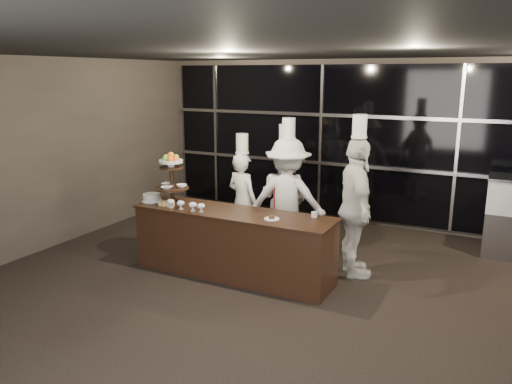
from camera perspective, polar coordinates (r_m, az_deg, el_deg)
The scene contains 13 objects.
room at distance 4.57m, azimuth 0.65°, elevation -2.41°, with size 10.00×10.00×10.00m.
window_wall at distance 9.17m, azimuth 14.55°, elevation 5.20°, with size 8.60×0.10×2.80m.
buffet_counter at distance 6.91m, azimuth -2.62°, elevation -5.87°, with size 2.84×0.74×0.92m.
display_stand at distance 7.21m, azimuth -9.63°, elevation 1.98°, with size 0.48×0.48×0.74m.
compotes at distance 6.89m, azimuth -7.99°, elevation -1.38°, with size 0.61×0.11×0.12m.
layer_cake at distance 7.45m, azimuth -11.83°, elevation -0.63°, with size 0.30×0.30×0.11m.
pastry_squares at distance 7.16m, azimuth -10.18°, elevation -1.35°, with size 0.19×0.13×0.05m.
small_plate at distance 6.40m, azimuth 1.80°, elevation -3.02°, with size 0.20×0.20×0.05m.
chef_cup at distance 6.54m, azimuth 6.69°, elevation -2.56°, with size 0.08×0.08×0.07m, color white.
chef_a at distance 7.84m, azimuth -1.55°, elevation -0.90°, with size 0.65×0.51×1.85m.
chef_b at distance 7.74m, azimuth 3.27°, elevation -0.67°, with size 0.92×0.77×2.00m.
chef_c at distance 7.45m, azimuth 3.64°, elevation -0.79°, with size 1.29×0.91×2.12m.
chef_d at distance 6.88m, azimuth 11.33°, elevation -1.74°, with size 0.97×1.21×2.23m.
Camera 1 is at (1.95, -3.94, 2.75)m, focal length 35.00 mm.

